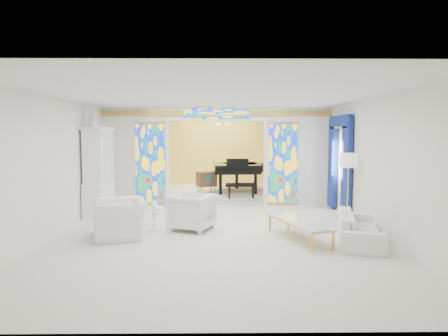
{
  "coord_description": "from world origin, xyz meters",
  "views": [
    {
      "loc": [
        0.09,
        -10.27,
        2.22
      ],
      "look_at": [
        0.2,
        0.2,
        1.3
      ],
      "focal_mm": 32.0,
      "sensor_mm": 36.0,
      "label": 1
    }
  ],
  "objects_px": {
    "china_cabinet": "(99,172)",
    "tv_console": "(206,179)",
    "coffee_table": "(299,222)",
    "grand_piano": "(239,168)",
    "sofa": "(360,227)",
    "armchair_right": "(191,212)",
    "armchair_left": "(120,218)"
  },
  "relations": [
    {
      "from": "china_cabinet",
      "to": "tv_console",
      "type": "xyz_separation_m",
      "value": [
        2.85,
        2.72,
        -0.52
      ]
    },
    {
      "from": "coffee_table",
      "to": "grand_piano",
      "type": "height_order",
      "value": "grand_piano"
    },
    {
      "from": "china_cabinet",
      "to": "sofa",
      "type": "relative_size",
      "value": 1.32
    },
    {
      "from": "china_cabinet",
      "to": "coffee_table",
      "type": "height_order",
      "value": "china_cabinet"
    },
    {
      "from": "sofa",
      "to": "armchair_right",
      "type": "bearing_deg",
      "value": 87.47
    },
    {
      "from": "china_cabinet",
      "to": "sofa",
      "type": "distance_m",
      "value": 6.86
    },
    {
      "from": "coffee_table",
      "to": "sofa",
      "type": "bearing_deg",
      "value": -6.54
    },
    {
      "from": "armchair_left",
      "to": "grand_piano",
      "type": "height_order",
      "value": "grand_piano"
    },
    {
      "from": "armchair_right",
      "to": "tv_console",
      "type": "height_order",
      "value": "tv_console"
    },
    {
      "from": "grand_piano",
      "to": "armchair_left",
      "type": "bearing_deg",
      "value": -120.53
    },
    {
      "from": "grand_piano",
      "to": "coffee_table",
      "type": "bearing_deg",
      "value": -84.75
    },
    {
      "from": "armchair_left",
      "to": "sofa",
      "type": "bearing_deg",
      "value": 66.96
    },
    {
      "from": "armchair_right",
      "to": "sofa",
      "type": "height_order",
      "value": "armchair_right"
    },
    {
      "from": "armchair_left",
      "to": "tv_console",
      "type": "height_order",
      "value": "tv_console"
    },
    {
      "from": "armchair_right",
      "to": "coffee_table",
      "type": "bearing_deg",
      "value": 89.69
    },
    {
      "from": "armchair_right",
      "to": "coffee_table",
      "type": "xyz_separation_m",
      "value": [
        2.29,
        -0.93,
        -0.04
      ]
    },
    {
      "from": "coffee_table",
      "to": "tv_console",
      "type": "xyz_separation_m",
      "value": [
        -2.1,
        5.46,
        0.27
      ]
    },
    {
      "from": "china_cabinet",
      "to": "grand_piano",
      "type": "distance_m",
      "value": 5.14
    },
    {
      "from": "armchair_right",
      "to": "grand_piano",
      "type": "distance_m",
      "value": 5.23
    },
    {
      "from": "armchair_left",
      "to": "china_cabinet",
      "type": "bearing_deg",
      "value": -172.25
    },
    {
      "from": "grand_piano",
      "to": "tv_console",
      "type": "bearing_deg",
      "value": -160.87
    },
    {
      "from": "china_cabinet",
      "to": "armchair_left",
      "type": "distance_m",
      "value": 2.8
    },
    {
      "from": "tv_console",
      "to": "armchair_left",
      "type": "bearing_deg",
      "value": -132.59
    },
    {
      "from": "armchair_right",
      "to": "tv_console",
      "type": "relative_size",
      "value": 1.23
    },
    {
      "from": "sofa",
      "to": "armchair_left",
      "type": "bearing_deg",
      "value": 99.18
    },
    {
      "from": "armchair_left",
      "to": "tv_console",
      "type": "bearing_deg",
      "value": 143.97
    },
    {
      "from": "armchair_right",
      "to": "china_cabinet",
      "type": "bearing_deg",
      "value": -102.64
    },
    {
      "from": "sofa",
      "to": "tv_console",
      "type": "xyz_separation_m",
      "value": [
        -3.31,
        5.6,
        0.35
      ]
    },
    {
      "from": "china_cabinet",
      "to": "tv_console",
      "type": "height_order",
      "value": "china_cabinet"
    },
    {
      "from": "coffee_table",
      "to": "armchair_left",
      "type": "bearing_deg",
      "value": 175.25
    },
    {
      "from": "china_cabinet",
      "to": "grand_piano",
      "type": "bearing_deg",
      "value": 38.67
    },
    {
      "from": "china_cabinet",
      "to": "grand_piano",
      "type": "xyz_separation_m",
      "value": [
        4.01,
        3.21,
        -0.19
      ]
    }
  ]
}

